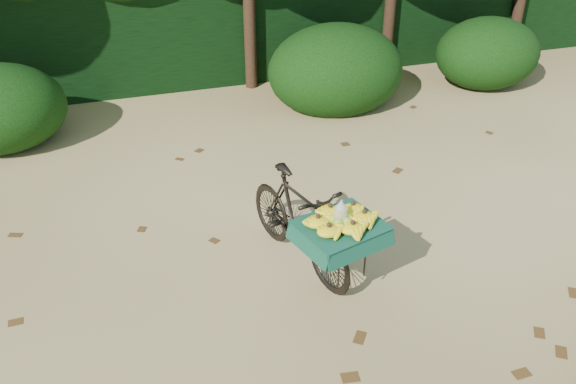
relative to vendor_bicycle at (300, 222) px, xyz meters
name	(u,v)px	position (x,y,z in m)	size (l,w,h in m)	color
ground	(353,319)	(0.19, -0.84, -0.48)	(80.00, 80.00, 0.00)	tan
vendor_bicycle	(300,222)	(0.00, 0.00, 0.00)	(0.98, 1.73, 0.93)	black
hedge_backdrop	(204,15)	(0.19, 5.46, 0.42)	(26.00, 1.80, 1.80)	black
bush_clumps	(269,82)	(0.69, 3.46, -0.03)	(8.80, 1.70, 0.90)	black
leaf_litter	(326,272)	(0.19, -0.19, -0.47)	(7.00, 7.30, 0.01)	#483013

